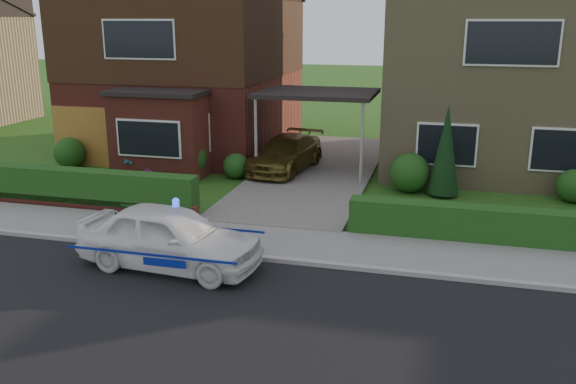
% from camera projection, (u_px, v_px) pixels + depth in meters
% --- Properties ---
extents(ground, '(120.00, 120.00, 0.00)m').
position_uv_depth(ground, '(183.00, 324.00, 10.51)').
color(ground, '#1A5516').
rests_on(ground, ground).
extents(road, '(60.00, 6.00, 0.02)m').
position_uv_depth(road, '(183.00, 324.00, 10.51)').
color(road, black).
rests_on(road, ground).
extents(kerb, '(60.00, 0.16, 0.12)m').
position_uv_depth(kerb, '(240.00, 256.00, 13.32)').
color(kerb, '#9E9993').
rests_on(kerb, ground).
extents(sidewalk, '(60.00, 2.00, 0.10)m').
position_uv_depth(sidewalk, '(255.00, 240.00, 14.30)').
color(sidewalk, slate).
rests_on(sidewalk, ground).
extents(driveway, '(3.80, 12.00, 0.12)m').
position_uv_depth(driveway, '(316.00, 171.00, 20.72)').
color(driveway, '#666059').
rests_on(driveway, ground).
extents(house_left, '(7.50, 9.53, 7.25)m').
position_uv_depth(house_left, '(189.00, 52.00, 23.79)').
color(house_left, maroon).
rests_on(house_left, ground).
extents(house_right, '(7.50, 8.06, 7.25)m').
position_uv_depth(house_right, '(499.00, 60.00, 21.10)').
color(house_right, '#9C895F').
rests_on(house_right, ground).
extents(carport_link, '(3.80, 3.00, 2.77)m').
position_uv_depth(carport_link, '(317.00, 95.00, 19.96)').
color(carport_link, black).
rests_on(carport_link, ground).
extents(garage_door, '(2.20, 0.10, 2.10)m').
position_uv_depth(garage_door, '(82.00, 136.00, 21.49)').
color(garage_door, brown).
rests_on(garage_door, ground).
extents(dwarf_wall, '(7.70, 0.25, 0.36)m').
position_uv_depth(dwarf_wall, '(68.00, 202.00, 16.80)').
color(dwarf_wall, maroon).
rests_on(dwarf_wall, ground).
extents(hedge_left, '(7.50, 0.55, 0.90)m').
position_uv_depth(hedge_left, '(72.00, 207.00, 16.99)').
color(hedge_left, '#153B13').
rests_on(hedge_left, ground).
extents(hedge_right, '(7.50, 0.55, 0.80)m').
position_uv_depth(hedge_right, '(511.00, 246.00, 14.07)').
color(hedge_right, '#153B13').
rests_on(hedge_right, ground).
extents(shrub_left_far, '(1.08, 1.08, 1.08)m').
position_uv_depth(shrub_left_far, '(70.00, 153.00, 21.26)').
color(shrub_left_far, '#153B13').
rests_on(shrub_left_far, ground).
extents(shrub_left_mid, '(1.32, 1.32, 1.32)m').
position_uv_depth(shrub_left_mid, '(186.00, 158.00, 19.95)').
color(shrub_left_mid, '#153B13').
rests_on(shrub_left_mid, ground).
extents(shrub_left_near, '(0.84, 0.84, 0.84)m').
position_uv_depth(shrub_left_near, '(236.00, 166.00, 19.90)').
color(shrub_left_near, '#153B13').
rests_on(shrub_left_near, ground).
extents(shrub_right_near, '(1.20, 1.20, 1.20)m').
position_uv_depth(shrub_right_near, '(410.00, 173.00, 18.30)').
color(shrub_right_near, '#153B13').
rests_on(shrub_right_near, ground).
extents(shrub_right_mid, '(0.96, 0.96, 0.96)m').
position_uv_depth(shrub_right_mid, '(574.00, 186.00, 17.31)').
color(shrub_right_mid, '#153B13').
rests_on(shrub_right_mid, ground).
extents(conifer_a, '(0.90, 0.90, 2.60)m').
position_uv_depth(conifer_a, '(445.00, 153.00, 17.68)').
color(conifer_a, black).
rests_on(conifer_a, ground).
extents(police_car, '(3.61, 4.04, 1.50)m').
position_uv_depth(police_car, '(170.00, 238.00, 12.70)').
color(police_car, white).
rests_on(police_car, ground).
extents(driveway_car, '(2.11, 4.10, 1.14)m').
position_uv_depth(driveway_car, '(286.00, 153.00, 20.51)').
color(driveway_car, brown).
rests_on(driveway_car, driveway).
extents(potted_plant_a, '(0.50, 0.41, 0.82)m').
position_uv_depth(potted_plant_a, '(130.00, 167.00, 19.82)').
color(potted_plant_a, gray).
rests_on(potted_plant_a, ground).
extents(potted_plant_b, '(0.60, 0.58, 0.85)m').
position_uv_depth(potted_plant_b, '(131.00, 191.00, 17.00)').
color(potted_plant_b, gray).
rests_on(potted_plant_b, ground).
extents(potted_plant_c, '(0.48, 0.48, 0.67)m').
position_uv_depth(potted_plant_c, '(150.00, 181.00, 18.42)').
color(potted_plant_c, gray).
rests_on(potted_plant_c, ground).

